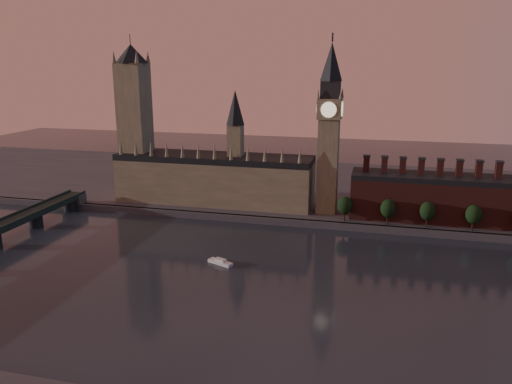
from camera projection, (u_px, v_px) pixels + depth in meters
ground at (274, 292)px, 211.77m from camera, size 900.00×900.00×0.00m
north_bank at (323, 188)px, 378.38m from camera, size 900.00×182.00×4.00m
palace_of_westminster at (215, 176)px, 329.22m from camera, size 130.00×30.30×74.00m
victoria_tower at (135, 117)px, 332.82m from camera, size 24.00×24.00×108.00m
big_ben at (329, 127)px, 298.28m from camera, size 15.00×15.00×107.00m
chimney_block at (447, 198)px, 291.79m from camera, size 110.00×25.00×37.00m
embankment_tree_0 at (345, 205)px, 291.79m from camera, size 8.60×8.60×14.88m
embankment_tree_1 at (388, 209)px, 285.50m from camera, size 8.60×8.60×14.88m
embankment_tree_2 at (427, 211)px, 280.77m from camera, size 8.60×8.60×14.88m
embankment_tree_3 at (474, 214)px, 274.61m from camera, size 8.60×8.60×14.88m
river_boat at (220, 262)px, 241.49m from camera, size 13.55×8.41×2.62m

